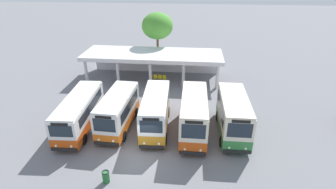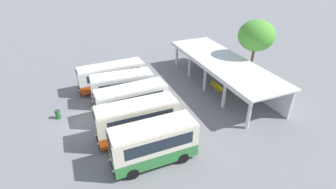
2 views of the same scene
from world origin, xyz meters
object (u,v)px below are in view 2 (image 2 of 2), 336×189
Objects in this scene: city_bus_second_in_row at (122,86)px; waiting_chair_end_by_column at (212,84)px; city_bus_nearest_orange at (112,75)px; litter_bin_apron at (58,114)px; city_bus_middle_cream at (132,101)px; city_bus_fourth_amber at (137,119)px; waiting_chair_fourth_seat at (220,90)px; city_bus_fifth_blue at (153,142)px; waiting_chair_middle_seat at (218,88)px; waiting_chair_second_from_end at (215,86)px.

waiting_chair_end_by_column is at bearing 83.66° from city_bus_second_in_row.
city_bus_nearest_orange is 12.06m from waiting_chair_end_by_column.
waiting_chair_end_by_column is 0.96× the size of litter_bin_apron.
waiting_chair_end_by_column is at bearing 101.67° from city_bus_middle_cream.
city_bus_fourth_amber is at bearing -2.48° from city_bus_second_in_row.
city_bus_second_in_row is 6.99m from litter_bin_apron.
city_bus_fourth_amber is 8.28× the size of waiting_chair_fourth_seat.
city_bus_middle_cream is at bearing -87.74° from waiting_chair_fourth_seat.
waiting_chair_end_by_column is 17.45m from litter_bin_apron.
city_bus_middle_cream is 1.01× the size of city_bus_fourth_amber.
city_bus_fifth_blue is (6.71, -0.12, 0.08)m from city_bus_middle_cream.
litter_bin_apron is at bearing -94.62° from waiting_chair_middle_seat.
city_bus_middle_cream is 7.47m from litter_bin_apron.
city_bus_second_in_row is at bearing -102.35° from waiting_chair_middle_seat.
city_bus_middle_cream is at bearing 70.77° from litter_bin_apron.
waiting_chair_fourth_seat is at bearing 60.54° from city_bus_nearest_orange.
waiting_chair_second_from_end is (-8.29, 10.72, -1.36)m from city_bus_fifth_blue.
city_bus_fifth_blue is 7.80× the size of waiting_chair_middle_seat.
waiting_chair_second_from_end is (1.77, 10.73, -1.23)m from city_bus_second_in_row.
waiting_chair_fourth_seat is at bearing -8.46° from waiting_chair_middle_seat.
waiting_chair_fourth_seat is (0.59, -0.09, 0.00)m from waiting_chair_middle_seat.
city_bus_fourth_amber is (3.35, -0.43, 0.10)m from city_bus_middle_cream.
litter_bin_apron is (-0.25, -17.45, -0.07)m from waiting_chair_end_by_column.
waiting_chair_end_by_column is at bearing 89.18° from litter_bin_apron.
city_bus_middle_cream is 10.74m from waiting_chair_middle_seat.
waiting_chair_end_by_column is at bearing 129.86° from city_bus_fifth_blue.
city_bus_second_in_row is 7.86× the size of waiting_chair_second_from_end.
city_bus_middle_cream reaches higher than waiting_chair_fourth_seat.
city_bus_nearest_orange is 8.81× the size of litter_bin_apron.
waiting_chair_second_from_end is 17.56m from litter_bin_apron.
city_bus_middle_cream is 8.32× the size of waiting_chair_second_from_end.
city_bus_middle_cream is at bearing -78.33° from waiting_chair_end_by_column.
litter_bin_apron is at bearing -131.55° from city_bus_fourth_amber.
waiting_chair_second_from_end is 0.59m from waiting_chair_middle_seat.
city_bus_fourth_amber is 8.82m from litter_bin_apron.
city_bus_second_in_row is at bearing 7.99° from city_bus_nearest_orange.
litter_bin_apron is at bearing -55.92° from city_bus_nearest_orange.
waiting_chair_end_by_column is at bearing 116.79° from city_bus_fourth_amber.
city_bus_fourth_amber is 8.28× the size of waiting_chair_second_from_end.
waiting_chair_middle_seat is 17.61m from litter_bin_apron.
waiting_chair_fourth_seat is (-7.12, 10.65, -1.36)m from city_bus_fifth_blue.
city_bus_second_in_row reaches higher than city_bus_nearest_orange.
city_bus_fourth_amber is 7.91× the size of litter_bin_apron.
waiting_chair_end_by_column and waiting_chair_middle_seat have the same top height.
city_bus_second_in_row is at bearing -99.35° from waiting_chair_second_from_end.
city_bus_fifth_blue is (3.35, 0.31, -0.02)m from city_bus_fourth_amber.
city_bus_fifth_blue is at bearing 0.09° from city_bus_second_in_row.
waiting_chair_middle_seat is (0.59, 0.02, 0.00)m from waiting_chair_second_from_end.
city_bus_middle_cream is 10.61m from waiting_chair_fourth_seat.
city_bus_second_in_row is 7.86× the size of waiting_chair_fourth_seat.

